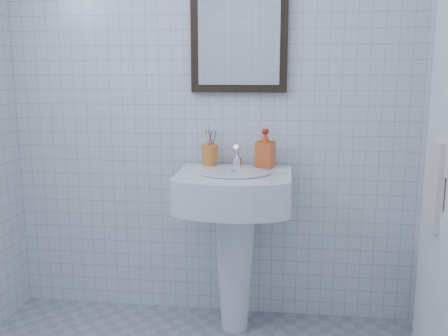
# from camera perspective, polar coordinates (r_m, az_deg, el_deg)

# --- Properties ---
(wall_back) EXTENTS (2.20, 0.02, 2.50)m
(wall_back) POSITION_cam_1_polar(r_m,az_deg,el_deg) (2.68, -1.65, 8.88)
(wall_back) COLOR silver
(wall_back) RESTS_ON ground
(washbasin) EXTENTS (0.56, 0.41, 0.87)m
(washbasin) POSITION_cam_1_polar(r_m,az_deg,el_deg) (2.56, 1.21, -6.42)
(washbasin) COLOR white
(washbasin) RESTS_ON ground
(faucet) EXTENTS (0.05, 0.11, 0.12)m
(faucet) POSITION_cam_1_polar(r_m,az_deg,el_deg) (2.58, 1.47, 1.18)
(faucet) COLOR silver
(faucet) RESTS_ON washbasin
(toothbrush_cup) EXTENTS (0.11, 0.11, 0.11)m
(toothbrush_cup) POSITION_cam_1_polar(r_m,az_deg,el_deg) (2.62, -1.64, 1.49)
(toothbrush_cup) COLOR orange
(toothbrush_cup) RESTS_ON washbasin
(soap_dispenser) EXTENTS (0.11, 0.11, 0.20)m
(soap_dispenser) POSITION_cam_1_polar(r_m,az_deg,el_deg) (2.59, 4.72, 2.25)
(soap_dispenser) COLOR #E33F16
(soap_dispenser) RESTS_ON washbasin
(wall_mirror) EXTENTS (0.50, 0.04, 0.62)m
(wall_mirror) POSITION_cam_1_polar(r_m,az_deg,el_deg) (2.65, 1.74, 15.35)
(wall_mirror) COLOR black
(wall_mirror) RESTS_ON wall_back
(towel_ring) EXTENTS (0.01, 0.18, 0.18)m
(towel_ring) POSITION_cam_1_polar(r_m,az_deg,el_deg) (2.27, 23.79, 2.57)
(towel_ring) COLOR silver
(towel_ring) RESTS_ON wall_right
(hand_towel) EXTENTS (0.03, 0.16, 0.38)m
(hand_towel) POSITION_cam_1_polar(r_m,az_deg,el_deg) (2.30, 22.97, -1.86)
(hand_towel) COLOR silver
(hand_towel) RESTS_ON towel_ring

